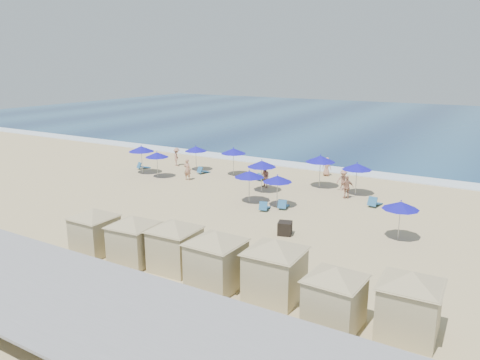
{
  "coord_description": "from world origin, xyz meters",
  "views": [
    {
      "loc": [
        15.68,
        -25.48,
        9.79
      ],
      "look_at": [
        -1.56,
        3.0,
        1.39
      ],
      "focal_mm": 35.0,
      "sensor_mm": 36.0,
      "label": 1
    }
  ],
  "objects_px": {
    "umbrella_0": "(141,149)",
    "beachgoer_0": "(187,170)",
    "umbrella_8": "(357,167)",
    "umbrella_5": "(249,174)",
    "cabana_1": "(134,233)",
    "umbrella_9": "(401,205)",
    "cabana_5": "(335,289)",
    "beachgoer_1": "(265,177)",
    "beachgoer_3": "(343,180)",
    "trash_bin": "(285,228)",
    "cabana_0": "(94,225)",
    "beachgoer_5": "(177,157)",
    "cabana_4": "(275,261)",
    "cabana_2": "(175,238)",
    "umbrella_4": "(262,164)",
    "cabana_6": "(410,295)",
    "beachgoer_4": "(327,167)",
    "cabana_3": "(216,252)",
    "umbrella_6": "(320,159)",
    "umbrella_3": "(233,151)",
    "beachgoer_2": "(347,187)",
    "umbrella_1": "(157,155)",
    "umbrella_2": "(196,149)",
    "umbrella_7": "(277,179)"
  },
  "relations": [
    {
      "from": "umbrella_3",
      "to": "umbrella_8",
      "type": "xyz_separation_m",
      "value": [
        11.28,
        -0.57,
        -0.0
      ]
    },
    {
      "from": "umbrella_4",
      "to": "beachgoer_5",
      "type": "bearing_deg",
      "value": 160.65
    },
    {
      "from": "umbrella_1",
      "to": "cabana_3",
      "type": "bearing_deg",
      "value": -42.15
    },
    {
      "from": "cabana_3",
      "to": "cabana_5",
      "type": "relative_size",
      "value": 1.09
    },
    {
      "from": "umbrella_6",
      "to": "beachgoer_0",
      "type": "height_order",
      "value": "umbrella_6"
    },
    {
      "from": "cabana_1",
      "to": "cabana_5",
      "type": "bearing_deg",
      "value": -2.14
    },
    {
      "from": "umbrella_6",
      "to": "cabana_3",
      "type": "bearing_deg",
      "value": -82.3
    },
    {
      "from": "cabana_3",
      "to": "cabana_4",
      "type": "height_order",
      "value": "cabana_4"
    },
    {
      "from": "trash_bin",
      "to": "beachgoer_0",
      "type": "bearing_deg",
      "value": 132.97
    },
    {
      "from": "cabana_2",
      "to": "cabana_4",
      "type": "relative_size",
      "value": 0.94
    },
    {
      "from": "umbrella_3",
      "to": "umbrella_4",
      "type": "height_order",
      "value": "umbrella_4"
    },
    {
      "from": "beachgoer_1",
      "to": "beachgoer_5",
      "type": "height_order",
      "value": "beachgoer_1"
    },
    {
      "from": "beachgoer_1",
      "to": "beachgoer_2",
      "type": "distance_m",
      "value": 6.65
    },
    {
      "from": "umbrella_6",
      "to": "umbrella_2",
      "type": "bearing_deg",
      "value": -179.27
    },
    {
      "from": "umbrella_3",
      "to": "umbrella_2",
      "type": "bearing_deg",
      "value": -178.15
    },
    {
      "from": "beachgoer_4",
      "to": "umbrella_2",
      "type": "bearing_deg",
      "value": 20.57
    },
    {
      "from": "umbrella_4",
      "to": "cabana_6",
      "type": "bearing_deg",
      "value": -45.98
    },
    {
      "from": "umbrella_5",
      "to": "beachgoer_3",
      "type": "height_order",
      "value": "umbrella_5"
    },
    {
      "from": "umbrella_6",
      "to": "umbrella_5",
      "type": "bearing_deg",
      "value": -112.74
    },
    {
      "from": "cabana_0",
      "to": "cabana_6",
      "type": "height_order",
      "value": "cabana_6"
    },
    {
      "from": "trash_bin",
      "to": "umbrella_1",
      "type": "xyz_separation_m",
      "value": [
        -15.64,
        6.88,
        1.63
      ]
    },
    {
      "from": "umbrella_5",
      "to": "beachgoer_5",
      "type": "xyz_separation_m",
      "value": [
        -12.23,
        7.07,
        -1.24
      ]
    },
    {
      "from": "cabana_1",
      "to": "umbrella_9",
      "type": "relative_size",
      "value": 1.84
    },
    {
      "from": "umbrella_3",
      "to": "beachgoer_2",
      "type": "height_order",
      "value": "umbrella_3"
    },
    {
      "from": "umbrella_0",
      "to": "beachgoer_1",
      "type": "height_order",
      "value": "umbrella_0"
    },
    {
      "from": "umbrella_4",
      "to": "beachgoer_0",
      "type": "distance_m",
      "value": 7.35
    },
    {
      "from": "cabana_6",
      "to": "beachgoer_3",
      "type": "height_order",
      "value": "cabana_6"
    },
    {
      "from": "umbrella_7",
      "to": "beachgoer_3",
      "type": "height_order",
      "value": "umbrella_7"
    },
    {
      "from": "beachgoer_0",
      "to": "beachgoer_5",
      "type": "height_order",
      "value": "beachgoer_0"
    },
    {
      "from": "cabana_5",
      "to": "umbrella_1",
      "type": "xyz_separation_m",
      "value": [
        -21.49,
        14.71,
        0.49
      ]
    },
    {
      "from": "cabana_5",
      "to": "umbrella_9",
      "type": "distance_m",
      "value": 10.45
    },
    {
      "from": "umbrella_9",
      "to": "beachgoer_4",
      "type": "distance_m",
      "value": 15.51
    },
    {
      "from": "umbrella_0",
      "to": "beachgoer_0",
      "type": "xyz_separation_m",
      "value": [
        4.98,
        0.2,
        -1.35
      ]
    },
    {
      "from": "umbrella_4",
      "to": "beachgoer_5",
      "type": "relative_size",
      "value": 1.47
    },
    {
      "from": "umbrella_1",
      "to": "umbrella_7",
      "type": "bearing_deg",
      "value": -10.14
    },
    {
      "from": "cabana_2",
      "to": "beachgoer_4",
      "type": "distance_m",
      "value": 22.1
    },
    {
      "from": "umbrella_8",
      "to": "umbrella_5",
      "type": "bearing_deg",
      "value": -134.74
    },
    {
      "from": "cabana_6",
      "to": "umbrella_8",
      "type": "height_order",
      "value": "cabana_6"
    },
    {
      "from": "cabana_2",
      "to": "umbrella_7",
      "type": "bearing_deg",
      "value": 91.62
    },
    {
      "from": "umbrella_8",
      "to": "cabana_5",
      "type": "bearing_deg",
      "value": -74.79
    },
    {
      "from": "cabana_4",
      "to": "umbrella_6",
      "type": "xyz_separation_m",
      "value": [
        -5.21,
        18.1,
        0.66
      ]
    },
    {
      "from": "umbrella_2",
      "to": "beachgoer_1",
      "type": "bearing_deg",
      "value": -14.36
    },
    {
      "from": "cabana_6",
      "to": "umbrella_1",
      "type": "relative_size",
      "value": 1.92
    },
    {
      "from": "beachgoer_2",
      "to": "beachgoer_5",
      "type": "xyz_separation_m",
      "value": [
        -17.85,
        2.4,
        0.02
      ]
    },
    {
      "from": "cabana_5",
      "to": "umbrella_1",
      "type": "distance_m",
      "value": 26.04
    },
    {
      "from": "cabana_2",
      "to": "cabana_6",
      "type": "xyz_separation_m",
      "value": [
        10.91,
        -0.09,
        0.01
      ]
    },
    {
      "from": "trash_bin",
      "to": "cabana_0",
      "type": "bearing_deg",
      "value": -151.45
    },
    {
      "from": "cabana_1",
      "to": "beachgoer_3",
      "type": "relative_size",
      "value": 2.62
    },
    {
      "from": "cabana_5",
      "to": "beachgoer_1",
      "type": "xyz_separation_m",
      "value": [
        -11.87,
        16.54,
        -0.66
      ]
    },
    {
      "from": "cabana_4",
      "to": "cabana_5",
      "type": "distance_m",
      "value": 3.0
    }
  ]
}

